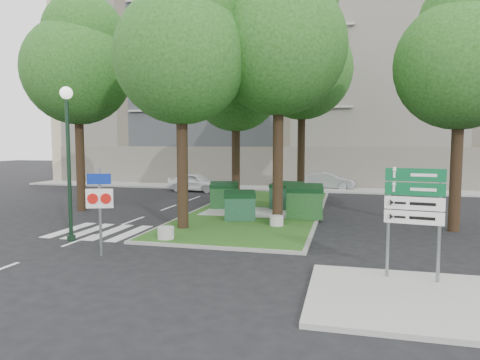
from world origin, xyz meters
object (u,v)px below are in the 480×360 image
(bollard_right, at_px, (277,221))
(street_lamp, at_px, (68,145))
(tree_median_near_right, at_px, (281,34))
(dumpster_a, at_px, (224,195))
(traffic_sign_pole, at_px, (100,200))
(dumpster_d, at_px, (304,202))
(tree_median_mid, at_px, (238,77))
(litter_bin, at_px, (303,203))
(tree_median_near_left, at_px, (184,44))
(car_silver, at_px, (328,181))
(tree_street_right, at_px, (463,52))
(bollard_left, at_px, (166,233))
(bollard_mid, at_px, (244,215))
(dumpster_c, at_px, (286,196))
(car_white, at_px, (195,182))
(tree_median_far, at_px, (304,60))
(tree_street_left, at_px, (79,61))
(dumpster_b, at_px, (240,206))
(directional_sign, at_px, (414,206))

(bollard_right, xyz_separation_m, street_lamp, (-6.83, -3.97, 3.12))
(tree_median_near_right, distance_m, bollard_right, 7.70)
(dumpster_a, xyz_separation_m, traffic_sign_pole, (-1.22, -9.61, 0.98))
(dumpster_d, xyz_separation_m, bollard_right, (-0.93, -2.08, -0.54))
(tree_median_mid, relative_size, litter_bin, 14.00)
(tree_median_near_left, relative_size, car_silver, 2.67)
(traffic_sign_pole, bearing_deg, tree_street_right, 10.66)
(dumpster_a, height_order, dumpster_d, dumpster_d)
(tree_street_right, height_order, bollard_left, tree_street_right)
(tree_median_near_right, distance_m, dumpster_d, 7.32)
(dumpster_d, relative_size, traffic_sign_pole, 0.64)
(dumpster_a, relative_size, bollard_mid, 3.31)
(tree_median_mid, height_order, dumpster_a, tree_median_mid)
(dumpster_c, distance_m, car_silver, 11.31)
(tree_median_near_left, bearing_deg, dumpster_d, 37.44)
(car_white, bearing_deg, street_lamp, -169.30)
(litter_bin, relative_size, traffic_sign_pole, 0.26)
(tree_median_far, relative_size, litter_bin, 16.71)
(street_lamp, bearing_deg, bollard_left, 10.24)
(tree_median_mid, distance_m, bollard_mid, 7.93)
(tree_median_far, distance_m, dumpster_a, 9.35)
(tree_street_left, height_order, dumpster_d, tree_street_left)
(dumpster_a, bearing_deg, dumpster_d, -38.06)
(dumpster_a, xyz_separation_m, bollard_mid, (1.77, -2.91, -0.47))
(dumpster_b, height_order, bollard_right, dumpster_b)
(tree_median_near_left, xyz_separation_m, traffic_sign_pole, (-1.15, -4.26, -5.56))
(tree_median_near_left, xyz_separation_m, dumpster_a, (0.07, 5.35, -6.54))
(dumpster_d, bearing_deg, car_silver, 82.54)
(directional_sign, bearing_deg, dumpster_c, 122.05)
(bollard_left, height_order, directional_sign, directional_sign)
(tree_median_near_left, bearing_deg, bollard_left, -88.54)
(tree_median_mid, height_order, dumpster_c, tree_median_mid)
(tree_median_far, xyz_separation_m, car_white, (-8.09, 3.65, -7.64))
(tree_street_left, xyz_separation_m, bollard_left, (7.05, -5.56, -7.32))
(tree_median_mid, height_order, bollard_left, tree_median_mid)
(bollard_mid, distance_m, directional_sign, 9.53)
(tree_street_right, bearing_deg, tree_median_far, 134.17)
(street_lamp, bearing_deg, tree_street_right, 20.48)
(litter_bin, bearing_deg, tree_street_left, -169.47)
(tree_median_near_left, bearing_deg, tree_median_near_right, 29.74)
(tree_median_mid, xyz_separation_m, tree_street_left, (-7.50, -3.00, 0.67))
(tree_median_mid, bearing_deg, car_silver, 67.09)
(tree_median_far, xyz_separation_m, tree_street_right, (6.80, -7.00, -1.34))
(tree_street_right, distance_m, directional_sign, 9.21)
(tree_median_near_right, xyz_separation_m, bollard_left, (-3.45, -4.06, -7.66))
(tree_median_near_left, xyz_separation_m, bollard_mid, (1.84, 2.44, -7.02))
(tree_median_far, distance_m, tree_street_left, 12.29)
(dumpster_c, height_order, bollard_left, dumpster_c)
(tree_median_near_left, relative_size, tree_median_far, 0.88)
(tree_median_mid, bearing_deg, dumpster_d, -38.60)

